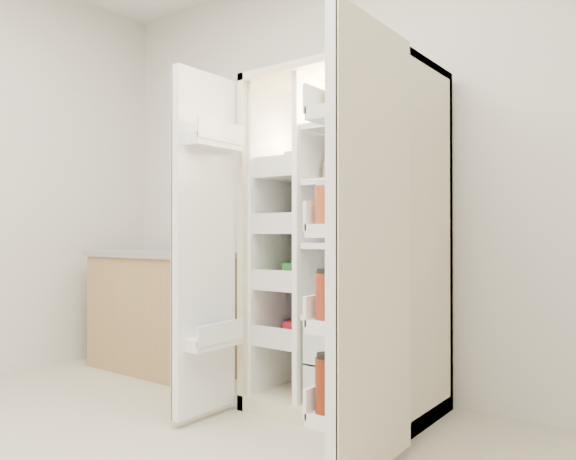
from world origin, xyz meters
The scene contains 5 objects.
wall_back centered at (0.00, 2.00, 1.35)m, with size 4.00×0.02×2.70m, color silver.
refrigerator centered at (0.20, 1.65, 0.74)m, with size 0.92×0.70×1.80m.
freezer_door centered at (-0.31, 1.05, 0.89)m, with size 0.15×0.40×1.72m.
fridge_door centered at (0.67, 0.96, 0.87)m, with size 0.17×0.58×1.72m.
kitchen_counter centered at (-1.24, 1.61, 0.41)m, with size 1.13×0.60×0.82m.
Camera 1 is at (1.69, -0.92, 0.94)m, focal length 34.00 mm.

